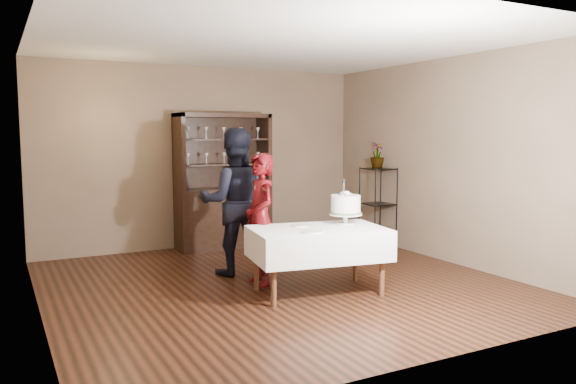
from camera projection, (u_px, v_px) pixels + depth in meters
name	position (u px, v px, depth m)	size (l,w,h in m)	color
floor	(279.00, 284.00, 6.41)	(5.00, 5.00, 0.00)	black
ceiling	(279.00, 42.00, 6.12)	(5.00, 5.00, 0.00)	silver
back_wall	(204.00, 157.00, 8.46)	(5.00, 0.02, 2.70)	brown
wall_left	(34.00, 173.00, 5.11)	(0.02, 5.00, 2.70)	brown
wall_right	(447.00, 161.00, 7.43)	(0.02, 5.00, 2.70)	brown
china_hutch	(223.00, 203.00, 8.41)	(1.40, 0.48, 2.00)	black
plant_etagere	(378.00, 204.00, 8.45)	(0.42, 0.42, 1.20)	black
cake_table	(318.00, 243.00, 6.00)	(1.54, 1.09, 0.70)	silver
woman	(260.00, 219.00, 6.32)	(0.54, 0.36, 1.49)	#38050A
man	(234.00, 202.00, 6.78)	(0.86, 0.67, 1.77)	black
cake	(346.00, 206.00, 6.24)	(0.41, 0.41, 0.51)	silver
plate_near	(312.00, 231.00, 5.73)	(0.22, 0.22, 0.01)	silver
plate_far	(299.00, 226.00, 6.10)	(0.17, 0.17, 0.01)	silver
potted_plant	(377.00, 155.00, 8.42)	(0.22, 0.22, 0.40)	#466D33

